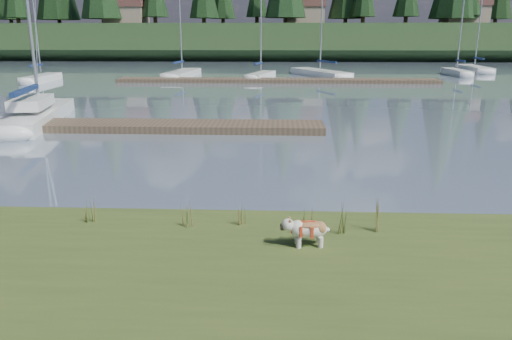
{
  "coord_description": "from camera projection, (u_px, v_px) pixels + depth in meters",
  "views": [
    {
      "loc": [
        2.16,
        -11.1,
        3.84
      ],
      "look_at": [
        1.68,
        -0.5,
        0.93
      ],
      "focal_mm": 35.0,
      "sensor_mm": 36.0,
      "label": 1
    }
  ],
  "objects": [
    {
      "name": "bulldog",
      "position": [
        308.0,
        229.0,
        8.42
      ],
      "size": [
        0.82,
        0.39,
        0.49
      ],
      "rotation": [
        0.0,
        0.0,
        3.24
      ],
      "color": "silver",
      "rests_on": "bank"
    },
    {
      "name": "house_1",
      "position": [
        304.0,
        11.0,
        78.01
      ],
      "size": [
        6.3,
        5.3,
        4.65
      ],
      "color": "gray",
      "rests_on": "ridge"
    },
    {
      "name": "weed_5",
      "position": [
        374.0,
        216.0,
        9.06
      ],
      "size": [
        0.17,
        0.14,
        0.69
      ],
      "color": "#475B23",
      "rests_on": "bank"
    },
    {
      "name": "dock_far",
      "position": [
        277.0,
        80.0,
        40.58
      ],
      "size": [
        26.0,
        2.2,
        0.3
      ],
      "primitive_type": "cube",
      "color": "#4C3D2C",
      "rests_on": "ground"
    },
    {
      "name": "sailboat_bg_1",
      "position": [
        184.0,
        73.0,
        46.31
      ],
      "size": [
        2.41,
        8.81,
        12.9
      ],
      "rotation": [
        0.0,
        0.0,
        1.49
      ],
      "color": "white",
      "rests_on": "ground"
    },
    {
      "name": "sailboat_bg_3",
      "position": [
        315.0,
        72.0,
        47.05
      ],
      "size": [
        5.78,
        9.5,
        13.93
      ],
      "rotation": [
        0.0,
        0.0,
        2.01
      ],
      "color": "white",
      "rests_on": "ground"
    },
    {
      "name": "house_2",
      "position": [
        465.0,
        10.0,
        75.03
      ],
      "size": [
        6.3,
        5.3,
        4.65
      ],
      "color": "gray",
      "rests_on": "ridge"
    },
    {
      "name": "house_0",
      "position": [
        126.0,
        11.0,
        78.27
      ],
      "size": [
        6.3,
        5.3,
        4.65
      ],
      "color": "gray",
      "rests_on": "ridge"
    },
    {
      "name": "sailboat_main",
      "position": [
        39.0,
        111.0,
        22.83
      ],
      "size": [
        3.59,
        9.26,
        13.04
      ],
      "rotation": [
        0.0,
        0.0,
        1.78
      ],
      "color": "white",
      "rests_on": "ground"
    },
    {
      "name": "ridge",
      "position": [
        266.0,
        42.0,
        81.47
      ],
      "size": [
        200.0,
        20.0,
        5.0
      ],
      "primitive_type": "cube",
      "color": "#1C3117",
      "rests_on": "ground"
    },
    {
      "name": "sailboat_bg_2",
      "position": [
        263.0,
        75.0,
        43.9
      ],
      "size": [
        2.71,
        6.3,
        9.5
      ],
      "rotation": [
        0.0,
        0.0,
        1.32
      ],
      "color": "white",
      "rests_on": "ground"
    },
    {
      "name": "mud_lip",
      "position": [
        172.0,
        224.0,
        10.24
      ],
      "size": [
        60.0,
        0.5,
        0.14
      ],
      "primitive_type": "cube",
      "color": "#33281C",
      "rests_on": "ground"
    },
    {
      "name": "sailboat_bg_4",
      "position": [
        455.0,
        72.0,
        47.74
      ],
      "size": [
        1.28,
        6.28,
        9.45
      ],
      "rotation": [
        0.0,
        0.0,
        1.58
      ],
      "color": "white",
      "rests_on": "ground"
    },
    {
      "name": "weed_2",
      "position": [
        343.0,
        220.0,
        8.96
      ],
      "size": [
        0.17,
        0.14,
        0.62
      ],
      "color": "#475B23",
      "rests_on": "bank"
    },
    {
      "name": "weed_1",
      "position": [
        243.0,
        216.0,
        9.4
      ],
      "size": [
        0.17,
        0.14,
        0.41
      ],
      "color": "#475B23",
      "rests_on": "bank"
    },
    {
      "name": "weed_4",
      "position": [
        308.0,
        223.0,
        8.93
      ],
      "size": [
        0.17,
        0.14,
        0.52
      ],
      "color": "#475B23",
      "rests_on": "bank"
    },
    {
      "name": "weed_3",
      "position": [
        90.0,
        211.0,
        9.52
      ],
      "size": [
        0.17,
        0.14,
        0.54
      ],
      "color": "#475B23",
      "rests_on": "bank"
    },
    {
      "name": "sailboat_bg_5",
      "position": [
        472.0,
        68.0,
        52.77
      ],
      "size": [
        2.15,
        8.68,
        12.21
      ],
      "rotation": [
        0.0,
        0.0,
        1.52
      ],
      "color": "white",
      "rests_on": "ground"
    },
    {
      "name": "weed_0",
      "position": [
        187.0,
        214.0,
        9.3
      ],
      "size": [
        0.17,
        0.14,
        0.55
      ],
      "color": "#475B23",
      "rests_on": "bank"
    },
    {
      "name": "ground",
      "position": [
        253.0,
        82.0,
        40.7
      ],
      "size": [
        200.0,
        200.0,
        0.0
      ],
      "primitive_type": "plane",
      "color": "gray",
      "rests_on": "ground"
    },
    {
      "name": "dock_near",
      "position": [
        129.0,
        126.0,
        20.61
      ],
      "size": [
        16.0,
        2.0,
        0.3
      ],
      "primitive_type": "cube",
      "color": "#4C3D2C",
      "rests_on": "ground"
    },
    {
      "name": "sailboat_bg_0",
      "position": [
        44.0,
        77.0,
        41.37
      ],
      "size": [
        1.55,
        6.46,
        9.48
      ],
      "rotation": [
        0.0,
        0.0,
        1.62
      ],
      "color": "white",
      "rests_on": "ground"
    }
  ]
}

